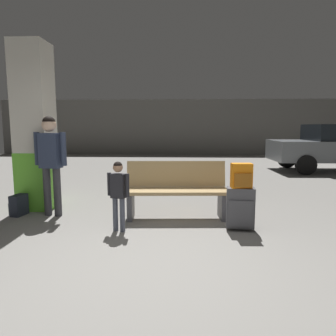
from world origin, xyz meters
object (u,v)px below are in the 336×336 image
structural_pillar (35,128)px  backpack_bright (241,176)px  child (118,189)px  backpack_dark_floor (19,205)px  bench (176,190)px  adult (50,155)px  suitcase (240,208)px

structural_pillar → backpack_bright: 3.59m
child → backpack_dark_floor: bearing=158.9°
structural_pillar → backpack_bright: structural_pillar is taller
bench → adult: bearing=179.8°
child → suitcase: bearing=4.1°
suitcase → adult: (-2.92, 0.59, 0.67)m
suitcase → adult: size_ratio=0.38×
structural_pillar → backpack_bright: (3.37, -1.05, -0.65)m
child → structural_pillar: bearing=145.2°
backpack_bright → adult: (-2.92, 0.59, 0.22)m
backpack_bright → backpack_dark_floor: backpack_bright is taller
suitcase → backpack_dark_floor: suitcase is taller
child → adult: adult is taller
bench → adult: size_ratio=1.01×
bench → backpack_dark_floor: bearing=-179.8°
structural_pillar → bench: bearing=-10.7°
structural_pillar → child: 2.20m
bench → backpack_bright: (0.90, -0.58, 0.33)m
structural_pillar → adult: size_ratio=1.78×
structural_pillar → backpack_dark_floor: bearing=-103.8°
backpack_bright → backpack_dark_floor: bearing=170.7°
suitcase → backpack_bright: size_ratio=1.78×
adult → backpack_dark_floor: adult is taller
bench → backpack_bright: 1.13m
suitcase → adult: 3.05m
adult → backpack_dark_floor: bearing=-178.3°
backpack_bright → backpack_dark_floor: 3.58m
backpack_bright → suitcase: bearing=154.3°
backpack_bright → child: (-1.69, -0.12, -0.17)m
structural_pillar → backpack_dark_floor: structural_pillar is taller
suitcase → adult: bearing=168.6°
structural_pillar → adult: structural_pillar is taller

